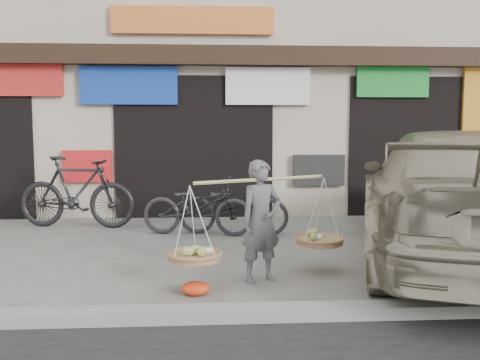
{
  "coord_description": "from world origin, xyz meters",
  "views": [
    {
      "loc": [
        0.24,
        -6.73,
        1.79
      ],
      "look_at": [
        0.71,
        0.9,
        0.99
      ],
      "focal_mm": 40.0,
      "sensor_mm": 36.0,
      "label": 1
    }
  ],
  "objects": [
    {
      "name": "ground",
      "position": [
        0.0,
        0.0,
        0.0
      ],
      "size": [
        70.0,
        70.0,
        0.0
      ],
      "primitive_type": "plane",
      "color": "gray",
      "rests_on": "ground"
    },
    {
      "name": "kerb",
      "position": [
        0.0,
        -2.0,
        0.06
      ],
      "size": [
        70.0,
        0.25,
        0.12
      ],
      "primitive_type": "cube",
      "color": "gray",
      "rests_on": "ground"
    },
    {
      "name": "shophouse_block",
      "position": [
        -0.0,
        6.42,
        3.45
      ],
      "size": [
        14.0,
        6.32,
        7.0
      ],
      "color": "beige",
      "rests_on": "ground"
    },
    {
      "name": "street_vendor",
      "position": [
        0.85,
        -0.81,
        0.63
      ],
      "size": [
        2.05,
        1.24,
        1.39
      ],
      "rotation": [
        0.0,
        0.0,
        0.43
      ],
      "color": "slate",
      "rests_on": "ground"
    },
    {
      "name": "bike_1",
      "position": [
        -2.01,
        2.56,
        0.62
      ],
      "size": [
        2.13,
        0.93,
        1.24
      ],
      "primitive_type": "imported",
      "rotation": [
        0.0,
        0.0,
        1.4
      ],
      "color": "black",
      "rests_on": "ground"
    },
    {
      "name": "bike_2",
      "position": [
        0.08,
        1.81,
        0.47
      ],
      "size": [
        1.89,
        0.99,
        0.95
      ],
      "primitive_type": "imported",
      "rotation": [
        0.0,
        0.0,
        1.36
      ],
      "color": "#292A2F",
      "rests_on": "ground"
    },
    {
      "name": "bike_3",
      "position": [
        0.66,
        1.81,
        0.47
      ],
      "size": [
        1.89,
        0.99,
        0.95
      ],
      "primitive_type": "imported",
      "rotation": [
        0.0,
        0.0,
        1.36
      ],
      "color": "#292A2F",
      "rests_on": "ground"
    },
    {
      "name": "suv",
      "position": [
        3.5,
        -0.02,
        0.85
      ],
      "size": [
        4.02,
        6.34,
        1.71
      ],
      "rotation": [
        0.0,
        0.0,
        2.84
      ],
      "color": "#B5AC92",
      "rests_on": "ground"
    },
    {
      "name": "red_bag",
      "position": [
        0.11,
        -1.26,
        0.07
      ],
      "size": [
        0.31,
        0.25,
        0.14
      ],
      "primitive_type": "ellipsoid",
      "color": "#F84217",
      "rests_on": "ground"
    }
  ]
}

